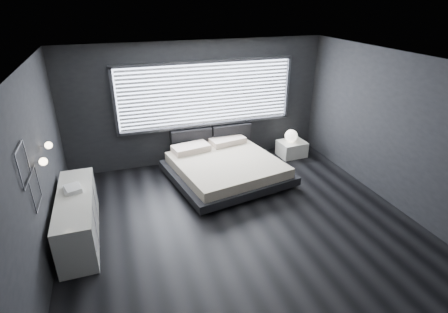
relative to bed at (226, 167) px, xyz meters
name	(u,v)px	position (x,y,z in m)	size (l,w,h in m)	color
room	(240,150)	(-0.28, -1.59, 1.12)	(6.04, 6.00, 2.80)	black
window	(207,95)	(-0.08, 1.10, 1.33)	(4.14, 0.09, 1.52)	white
headboard	(212,137)	(0.01, 1.05, 0.29)	(1.96, 0.16, 0.52)	black
sconce_near	(43,162)	(-3.16, -1.54, 1.32)	(0.18, 0.11, 0.11)	silver
sconce_far	(48,145)	(-3.16, -0.94, 1.32)	(0.18, 0.11, 0.11)	silver
wall_art_upper	(23,165)	(-3.26, -2.14, 1.57)	(0.01, 0.48, 0.48)	#47474C
wall_art_lower	(35,189)	(-3.26, -1.89, 1.10)	(0.01, 0.48, 0.48)	#47474C
bed	(226,167)	(0.00, 0.00, 0.00)	(2.66, 2.58, 0.60)	black
nightstand	(292,149)	(1.95, 0.62, -0.09)	(0.64, 0.53, 0.37)	silver
orb_lamp	(291,136)	(1.92, 0.65, 0.25)	(0.31, 0.31, 0.31)	white
dresser	(78,217)	(-2.93, -1.18, 0.12)	(0.56, 1.97, 0.79)	silver
book_stack	(72,189)	(-2.95, -0.98, 0.54)	(0.33, 0.40, 0.07)	white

